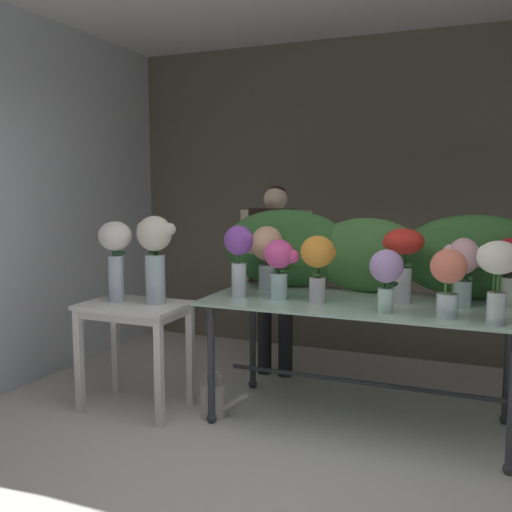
{
  "coord_description": "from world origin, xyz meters",
  "views": [
    {
      "loc": [
        0.99,
        -2.07,
        1.58
      ],
      "look_at": [
        -0.44,
        1.45,
        1.12
      ],
      "focal_mm": 39.43,
      "sensor_mm": 36.0,
      "label": 1
    }
  ],
  "objects_px": {
    "display_table_glass": "(360,319)",
    "vase_crimson_snapdragons": "(509,263)",
    "vase_cream_lisianthus_tall": "(155,251)",
    "vase_violet_anemones": "(239,252)",
    "side_table_white": "(135,319)",
    "vase_sunset_roses": "(318,259)",
    "vase_blush_carnations": "(463,265)",
    "vase_white_roses_tall": "(115,251)",
    "vase_ivory_freesia": "(497,268)",
    "vase_lilac_dahlias": "(386,273)",
    "vase_fuchsia_hydrangea": "(280,263)",
    "watering_can": "(214,399)",
    "vase_coral_tulips": "(448,277)",
    "vase_peach_peonies": "(267,251)",
    "vase_scarlet_lilies": "(403,254)",
    "florist": "(275,259)"
  },
  "relations": [
    {
      "from": "florist",
      "to": "vase_crimson_snapdragons",
      "type": "xyz_separation_m",
      "value": [
        1.76,
        -0.55,
        0.13
      ]
    },
    {
      "from": "vase_cream_lisianthus_tall",
      "to": "florist",
      "type": "bearing_deg",
      "value": 62.97
    },
    {
      "from": "vase_lilac_dahlias",
      "to": "vase_blush_carnations",
      "type": "height_order",
      "value": "vase_blush_carnations"
    },
    {
      "from": "vase_cream_lisianthus_tall",
      "to": "watering_can",
      "type": "xyz_separation_m",
      "value": [
        0.44,
        0.02,
        -1.01
      ]
    },
    {
      "from": "vase_white_roses_tall",
      "to": "vase_ivory_freesia",
      "type": "bearing_deg",
      "value": -0.43
    },
    {
      "from": "vase_ivory_freesia",
      "to": "watering_can",
      "type": "xyz_separation_m",
      "value": [
        -1.76,
        0.09,
        -1.02
      ]
    },
    {
      "from": "vase_violet_anemones",
      "to": "vase_white_roses_tall",
      "type": "xyz_separation_m",
      "value": [
        -0.89,
        -0.17,
        -0.01
      ]
    },
    {
      "from": "vase_peach_peonies",
      "to": "vase_scarlet_lilies",
      "type": "relative_size",
      "value": 0.97
    },
    {
      "from": "vase_crimson_snapdragons",
      "to": "vase_sunset_roses",
      "type": "bearing_deg",
      "value": -164.78
    },
    {
      "from": "vase_fuchsia_hydrangea",
      "to": "vase_cream_lisianthus_tall",
      "type": "bearing_deg",
      "value": -170.78
    },
    {
      "from": "vase_violet_anemones",
      "to": "watering_can",
      "type": "relative_size",
      "value": 1.4
    },
    {
      "from": "display_table_glass",
      "to": "vase_cream_lisianthus_tall",
      "type": "distance_m",
      "value": 1.48
    },
    {
      "from": "display_table_glass",
      "to": "vase_coral_tulips",
      "type": "bearing_deg",
      "value": -27.79
    },
    {
      "from": "vase_crimson_snapdragons",
      "to": "vase_cream_lisianthus_tall",
      "type": "relative_size",
      "value": 0.7
    },
    {
      "from": "florist",
      "to": "vase_coral_tulips",
      "type": "bearing_deg",
      "value": -35.65
    },
    {
      "from": "vase_blush_carnations",
      "to": "vase_cream_lisianthus_tall",
      "type": "height_order",
      "value": "vase_cream_lisianthus_tall"
    },
    {
      "from": "vase_coral_tulips",
      "to": "watering_can",
      "type": "relative_size",
      "value": 1.13
    },
    {
      "from": "side_table_white",
      "to": "vase_sunset_roses",
      "type": "bearing_deg",
      "value": 9.11
    },
    {
      "from": "vase_coral_tulips",
      "to": "watering_can",
      "type": "distance_m",
      "value": 1.78
    },
    {
      "from": "vase_fuchsia_hydrangea",
      "to": "vase_sunset_roses",
      "type": "distance_m",
      "value": 0.26
    },
    {
      "from": "vase_ivory_freesia",
      "to": "vase_sunset_roses",
      "type": "height_order",
      "value": "vase_ivory_freesia"
    },
    {
      "from": "watering_can",
      "to": "vase_coral_tulips",
      "type": "bearing_deg",
      "value": -0.88
    },
    {
      "from": "vase_violet_anemones",
      "to": "vase_crimson_snapdragons",
      "type": "distance_m",
      "value": 1.73
    },
    {
      "from": "vase_white_roses_tall",
      "to": "watering_can",
      "type": "distance_m",
      "value": 1.25
    },
    {
      "from": "display_table_glass",
      "to": "vase_lilac_dahlias",
      "type": "bearing_deg",
      "value": -54.9
    },
    {
      "from": "vase_coral_tulips",
      "to": "watering_can",
      "type": "xyz_separation_m",
      "value": [
        -1.51,
        0.02,
        -0.95
      ]
    },
    {
      "from": "side_table_white",
      "to": "vase_violet_anemones",
      "type": "xyz_separation_m",
      "value": [
        0.74,
        0.17,
        0.5
      ]
    },
    {
      "from": "vase_peach_peonies",
      "to": "vase_scarlet_lilies",
      "type": "bearing_deg",
      "value": -5.71
    },
    {
      "from": "florist",
      "to": "vase_cream_lisianthus_tall",
      "type": "relative_size",
      "value": 2.58
    },
    {
      "from": "side_table_white",
      "to": "vase_ivory_freesia",
      "type": "xyz_separation_m",
      "value": [
        2.35,
        -0.02,
        0.5
      ]
    },
    {
      "from": "vase_crimson_snapdragons",
      "to": "watering_can",
      "type": "distance_m",
      "value": 2.14
    },
    {
      "from": "vase_lilac_dahlias",
      "to": "watering_can",
      "type": "height_order",
      "value": "vase_lilac_dahlias"
    },
    {
      "from": "display_table_glass",
      "to": "vase_crimson_snapdragons",
      "type": "distance_m",
      "value": 0.99
    },
    {
      "from": "vase_white_roses_tall",
      "to": "vase_scarlet_lilies",
      "type": "bearing_deg",
      "value": 11.42
    },
    {
      "from": "vase_lilac_dahlias",
      "to": "vase_coral_tulips",
      "type": "xyz_separation_m",
      "value": [
        0.35,
        0.01,
        -0.0
      ]
    },
    {
      "from": "vase_lilac_dahlias",
      "to": "vase_violet_anemones",
      "type": "distance_m",
      "value": 1.02
    },
    {
      "from": "vase_lilac_dahlias",
      "to": "vase_fuchsia_hydrangea",
      "type": "bearing_deg",
      "value": 168.16
    },
    {
      "from": "vase_lilac_dahlias",
      "to": "vase_white_roses_tall",
      "type": "height_order",
      "value": "vase_white_roses_tall"
    },
    {
      "from": "vase_scarlet_lilies",
      "to": "vase_crimson_snapdragons",
      "type": "bearing_deg",
      "value": 11.2
    },
    {
      "from": "vase_scarlet_lilies",
      "to": "vase_crimson_snapdragons",
      "type": "height_order",
      "value": "vase_scarlet_lilies"
    },
    {
      "from": "side_table_white",
      "to": "vase_sunset_roses",
      "type": "height_order",
      "value": "vase_sunset_roses"
    },
    {
      "from": "display_table_glass",
      "to": "vase_sunset_roses",
      "type": "height_order",
      "value": "vase_sunset_roses"
    },
    {
      "from": "vase_cream_lisianthus_tall",
      "to": "vase_violet_anemones",
      "type": "bearing_deg",
      "value": 11.21
    },
    {
      "from": "vase_fuchsia_hydrangea",
      "to": "vase_white_roses_tall",
      "type": "distance_m",
      "value": 1.19
    },
    {
      "from": "vase_lilac_dahlias",
      "to": "vase_crimson_snapdragons",
      "type": "relative_size",
      "value": 0.88
    },
    {
      "from": "vase_sunset_roses",
      "to": "vase_violet_anemones",
      "type": "distance_m",
      "value": 0.55
    },
    {
      "from": "florist",
      "to": "display_table_glass",
      "type": "bearing_deg",
      "value": -39.97
    },
    {
      "from": "vase_lilac_dahlias",
      "to": "watering_can",
      "type": "bearing_deg",
      "value": 178.59
    },
    {
      "from": "vase_ivory_freesia",
      "to": "vase_sunset_roses",
      "type": "relative_size",
      "value": 1.05
    },
    {
      "from": "vase_sunset_roses",
      "to": "vase_violet_anemones",
      "type": "height_order",
      "value": "vase_violet_anemones"
    }
  ]
}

